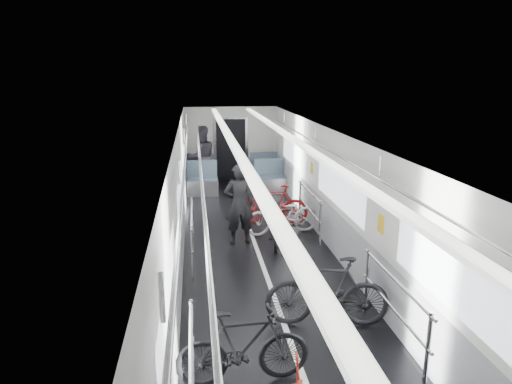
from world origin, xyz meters
The scene contains 8 objects.
car_shell centered at (0.00, 1.78, 1.13)m, with size 3.02×14.01×2.41m.
bike_left_mid centered at (-0.71, -3.46, 0.47)m, with size 0.44×1.55×0.93m, color black.
bike_right_near centered at (0.59, -2.38, 0.52)m, with size 0.49×1.74×1.05m, color black.
bike_right_mid centered at (0.68, 1.42, 0.44)m, with size 0.59×1.68×0.89m, color #AFAEB3.
bike_right_far centered at (0.63, 2.17, 0.47)m, with size 0.44×1.57×0.95m, color maroon.
bike_aisle centered at (0.45, 0.90, 0.44)m, with size 0.59×1.68×0.88m, color black.
person_standing centered at (-0.32, 1.00, 0.85)m, with size 0.62×0.41×1.70m, color black.
person_seated centered at (-0.99, 5.90, 0.96)m, with size 0.94×0.73×1.92m, color #2B272E.
Camera 1 is at (-1.17, -8.00, 3.49)m, focal length 32.00 mm.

